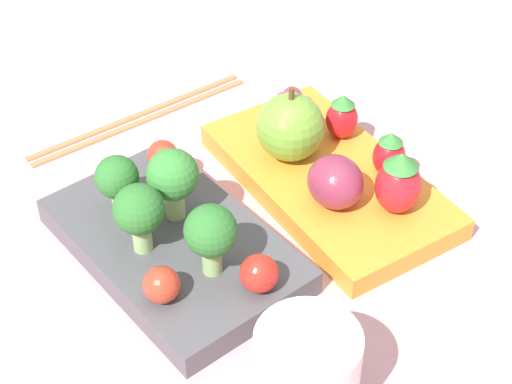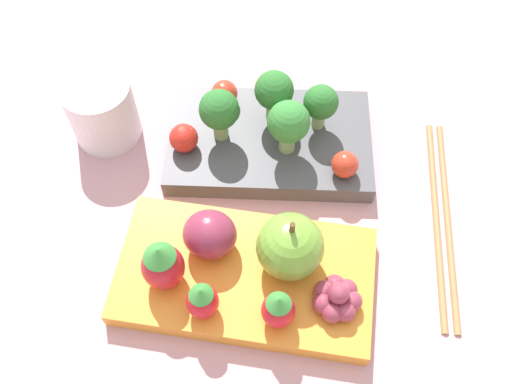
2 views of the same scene
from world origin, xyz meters
TOP-DOWN VIEW (x-y plane):
  - ground_plane at (0.00, 0.00)m, footprint 4.00×4.00m
  - bento_box_savoury at (-0.00, 0.07)m, footprint 0.20×0.14m
  - bento_box_fruit at (-0.00, -0.07)m, footprint 0.21×0.11m
  - broccoli_floret_0 at (-0.04, 0.06)m, footprint 0.04×0.04m
  - broccoli_floret_1 at (0.04, 0.09)m, footprint 0.03×0.03m
  - broccoli_floret_2 at (0.02, 0.06)m, footprint 0.04×0.04m
  - broccoli_floret_3 at (0.00, 0.09)m, footprint 0.04×0.04m
  - cherry_tomato_0 at (-0.05, 0.10)m, footprint 0.03×0.03m
  - cherry_tomato_1 at (0.07, 0.04)m, footprint 0.02×0.02m
  - cherry_tomato_2 at (-0.07, 0.05)m, footprint 0.03×0.03m
  - apple at (0.03, -0.05)m, footprint 0.05×0.05m
  - strawberry_0 at (-0.06, -0.08)m, footprint 0.03×0.03m
  - strawberry_1 at (0.03, -0.10)m, footprint 0.03×0.03m
  - strawberry_2 at (-0.03, -0.10)m, footprint 0.03×0.03m
  - plum at (-0.03, -0.05)m, footprint 0.04×0.04m
  - grape_cluster at (0.07, -0.08)m, footprint 0.04×0.04m
  - drinking_cup at (-0.16, 0.07)m, footprint 0.06×0.06m
  - chopsticks_pair at (0.16, 0.02)m, footprint 0.03×0.21m

SIDE VIEW (x-z plane):
  - ground_plane at x=0.00m, z-range 0.00..0.00m
  - chopsticks_pair at x=0.16m, z-range 0.00..0.01m
  - bento_box_fruit at x=0.00m, z-range 0.00..0.02m
  - bento_box_savoury at x=0.00m, z-range 0.00..0.02m
  - grape_cluster at x=0.07m, z-range 0.01..0.04m
  - cherry_tomato_1 at x=0.07m, z-range 0.02..0.04m
  - cherry_tomato_0 at x=-0.05m, z-range 0.02..0.05m
  - drinking_cup at x=-0.16m, z-range 0.00..0.07m
  - cherry_tomato_2 at x=-0.07m, z-range 0.02..0.05m
  - strawberry_2 at x=-0.03m, z-range 0.02..0.06m
  - strawberry_1 at x=0.03m, z-range 0.02..0.06m
  - plum at x=-0.03m, z-range 0.02..0.06m
  - strawberry_0 at x=-0.06m, z-range 0.02..0.07m
  - apple at x=0.03m, z-range 0.01..0.08m
  - broccoli_floret_1 at x=0.04m, z-range 0.03..0.08m
  - broccoli_floret_3 at x=0.00m, z-range 0.03..0.08m
  - broccoli_floret_0 at x=-0.04m, z-range 0.03..0.08m
  - broccoli_floret_2 at x=0.02m, z-range 0.03..0.09m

